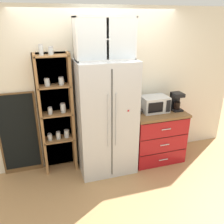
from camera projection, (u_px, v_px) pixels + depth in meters
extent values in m
plane|color=tan|center=(107.00, 168.00, 3.98)|extent=(10.76, 10.76, 0.00)
cube|color=silver|center=(100.00, 89.00, 3.86)|extent=(5.06, 0.10, 2.55)
cube|color=silver|center=(106.00, 118.00, 3.67)|extent=(0.88, 0.64, 1.81)
cube|color=black|center=(112.00, 127.00, 3.38)|extent=(0.01, 0.01, 1.67)
cylinder|color=silver|center=(108.00, 122.00, 3.32)|extent=(0.02, 0.02, 0.82)
cylinder|color=silver|center=(116.00, 121.00, 3.35)|extent=(0.02, 0.02, 0.82)
cube|color=red|center=(128.00, 111.00, 3.37)|extent=(0.02, 0.01, 0.02)
cube|color=brown|center=(56.00, 113.00, 3.75)|extent=(0.55, 0.04, 1.91)
cube|color=#9E7042|center=(41.00, 118.00, 3.55)|extent=(0.04, 0.25, 1.91)
cube|color=#9E7042|center=(72.00, 114.00, 3.68)|extent=(0.04, 0.25, 1.91)
cube|color=#9E7042|center=(59.00, 139.00, 3.77)|extent=(0.49, 0.25, 0.02)
cylinder|color=silver|center=(50.00, 137.00, 3.70)|extent=(0.07, 0.07, 0.10)
cylinder|color=beige|center=(50.00, 138.00, 3.71)|extent=(0.06, 0.06, 0.07)
cylinder|color=#B2B2B7|center=(49.00, 134.00, 3.68)|extent=(0.07, 0.07, 0.01)
cylinder|color=silver|center=(58.00, 136.00, 3.74)|extent=(0.07, 0.07, 0.11)
cylinder|color=white|center=(59.00, 136.00, 3.75)|extent=(0.06, 0.06, 0.08)
cylinder|color=#B2B2B7|center=(58.00, 132.00, 3.72)|extent=(0.06, 0.06, 0.01)
cylinder|color=silver|center=(67.00, 134.00, 3.79)|extent=(0.08, 0.08, 0.12)
cylinder|color=#B77A38|center=(67.00, 135.00, 3.79)|extent=(0.07, 0.07, 0.08)
cylinder|color=#B2B2B7|center=(66.00, 130.00, 3.76)|extent=(0.08, 0.08, 0.01)
cube|color=#9E7042|center=(57.00, 114.00, 3.60)|extent=(0.49, 0.25, 0.02)
cylinder|color=silver|center=(50.00, 111.00, 3.55)|extent=(0.07, 0.07, 0.10)
cylinder|color=brown|center=(50.00, 112.00, 3.56)|extent=(0.06, 0.06, 0.07)
cylinder|color=#B2B2B7|center=(50.00, 108.00, 3.53)|extent=(0.07, 0.07, 0.01)
cylinder|color=silver|center=(63.00, 108.00, 3.61)|extent=(0.08, 0.08, 0.14)
cylinder|color=white|center=(63.00, 110.00, 3.61)|extent=(0.07, 0.07, 0.09)
cylinder|color=#B2B2B7|center=(63.00, 104.00, 3.58)|extent=(0.08, 0.08, 0.01)
cube|color=#9E7042|center=(54.00, 86.00, 3.44)|extent=(0.49, 0.25, 0.02)
cylinder|color=silver|center=(47.00, 83.00, 3.39)|extent=(0.08, 0.08, 0.10)
cylinder|color=#382316|center=(47.00, 84.00, 3.39)|extent=(0.07, 0.07, 0.07)
cylinder|color=#B2B2B7|center=(47.00, 79.00, 3.36)|extent=(0.07, 0.07, 0.01)
cylinder|color=silver|center=(61.00, 81.00, 3.45)|extent=(0.08, 0.08, 0.11)
cylinder|color=#2D2D2D|center=(61.00, 82.00, 3.46)|extent=(0.07, 0.07, 0.07)
cylinder|color=#B2B2B7|center=(61.00, 77.00, 3.43)|extent=(0.08, 0.08, 0.01)
cube|color=#9E7042|center=(51.00, 56.00, 3.28)|extent=(0.49, 0.25, 0.02)
cylinder|color=silver|center=(41.00, 50.00, 3.21)|extent=(0.06, 0.06, 0.14)
cylinder|color=#CCB78C|center=(41.00, 52.00, 3.22)|extent=(0.05, 0.05, 0.09)
cylinder|color=#B2B2B7|center=(40.00, 45.00, 3.18)|extent=(0.06, 0.06, 0.01)
cylinder|color=silver|center=(51.00, 51.00, 3.27)|extent=(0.08, 0.08, 0.10)
cylinder|color=#E0C67F|center=(51.00, 52.00, 3.28)|extent=(0.07, 0.07, 0.07)
cylinder|color=#B2B2B7|center=(50.00, 47.00, 3.25)|extent=(0.07, 0.07, 0.01)
cube|color=#A8161C|center=(156.00, 136.00, 4.12)|extent=(0.88, 0.60, 0.86)
cube|color=brown|center=(158.00, 113.00, 3.95)|extent=(0.91, 0.63, 0.04)
cube|color=black|center=(164.00, 153.00, 3.90)|extent=(0.86, 0.00, 0.01)
cube|color=silver|center=(163.00, 160.00, 3.95)|extent=(0.16, 0.01, 0.01)
cube|color=black|center=(165.00, 138.00, 3.80)|extent=(0.86, 0.00, 0.01)
cube|color=silver|center=(165.00, 145.00, 3.84)|extent=(0.16, 0.01, 0.01)
cube|color=black|center=(167.00, 122.00, 3.69)|extent=(0.86, 0.00, 0.01)
cube|color=silver|center=(166.00, 129.00, 3.73)|extent=(0.16, 0.01, 0.01)
cube|color=silver|center=(154.00, 104.00, 3.92)|extent=(0.44, 0.32, 0.26)
cube|color=black|center=(156.00, 108.00, 3.76)|extent=(0.26, 0.01, 0.17)
cube|color=black|center=(168.00, 106.00, 3.82)|extent=(0.08, 0.01, 0.20)
cube|color=black|center=(176.00, 109.00, 4.01)|extent=(0.17, 0.20, 0.03)
cube|color=black|center=(175.00, 101.00, 4.02)|extent=(0.17, 0.06, 0.30)
cube|color=black|center=(178.00, 95.00, 3.91)|extent=(0.17, 0.20, 0.06)
cylinder|color=black|center=(177.00, 105.00, 3.97)|extent=(0.11, 0.11, 0.12)
cylinder|color=#2D2D33|center=(139.00, 111.00, 3.86)|extent=(0.07, 0.07, 0.09)
torus|color=#2D2D33|center=(142.00, 110.00, 3.87)|extent=(0.05, 0.01, 0.05)
cylinder|color=#285B33|center=(158.00, 107.00, 3.92)|extent=(0.07, 0.07, 0.18)
cone|color=#285B33|center=(158.00, 101.00, 3.89)|extent=(0.07, 0.07, 0.04)
cylinder|color=#285B33|center=(159.00, 100.00, 3.87)|extent=(0.03, 0.03, 0.07)
cylinder|color=black|center=(159.00, 97.00, 3.86)|extent=(0.03, 0.03, 0.01)
cube|color=silver|center=(102.00, 38.00, 3.37)|extent=(0.85, 0.02, 0.58)
cube|color=silver|center=(104.00, 17.00, 3.14)|extent=(0.85, 0.32, 0.02)
cube|color=silver|center=(105.00, 59.00, 3.34)|extent=(0.85, 0.32, 0.02)
cube|color=silver|center=(75.00, 39.00, 3.13)|extent=(0.02, 0.32, 0.58)
cube|color=silver|center=(132.00, 38.00, 3.35)|extent=(0.02, 0.32, 0.58)
cube|color=silver|center=(105.00, 38.00, 3.24)|extent=(0.82, 0.30, 0.02)
cube|color=silver|center=(92.00, 40.00, 3.05)|extent=(0.39, 0.01, 0.54)
cube|color=silver|center=(123.00, 39.00, 3.16)|extent=(0.39, 0.01, 0.54)
cylinder|color=silver|center=(84.00, 59.00, 3.26)|extent=(0.05, 0.05, 0.00)
cylinder|color=silver|center=(84.00, 57.00, 3.25)|extent=(0.01, 0.01, 0.07)
cone|color=silver|center=(84.00, 52.00, 3.22)|extent=(0.06, 0.06, 0.05)
cylinder|color=silver|center=(124.00, 57.00, 3.42)|extent=(0.05, 0.05, 0.00)
cylinder|color=silver|center=(124.00, 55.00, 3.41)|extent=(0.01, 0.01, 0.07)
cone|color=silver|center=(125.00, 51.00, 3.39)|extent=(0.06, 0.06, 0.05)
cylinder|color=white|center=(87.00, 36.00, 3.16)|extent=(0.06, 0.06, 0.07)
cylinder|color=white|center=(99.00, 36.00, 3.20)|extent=(0.06, 0.06, 0.07)
cylinder|color=white|center=(111.00, 35.00, 3.25)|extent=(0.06, 0.06, 0.07)
cylinder|color=white|center=(122.00, 35.00, 3.29)|extent=(0.06, 0.06, 0.07)
cube|color=brown|center=(19.00, 134.00, 3.66)|extent=(0.60, 0.04, 1.35)
cube|color=black|center=(19.00, 133.00, 3.63)|extent=(0.54, 0.01, 1.25)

